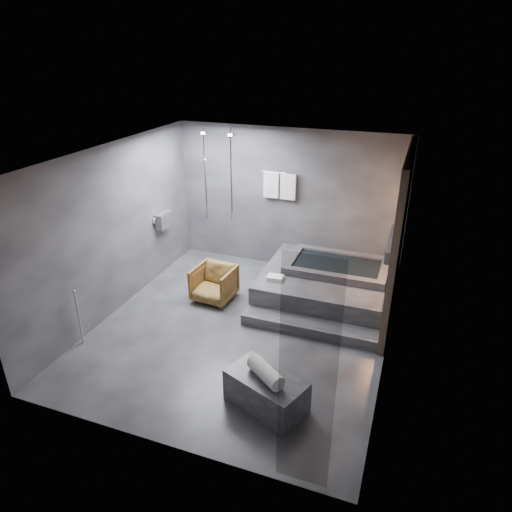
% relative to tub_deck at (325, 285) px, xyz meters
% --- Properties ---
extents(room, '(5.00, 5.04, 2.82)m').
position_rel_tub_deck_xyz_m(room, '(-0.65, -1.21, 1.48)').
color(room, '#29292B').
rests_on(room, ground).
extents(tub_deck, '(2.20, 2.00, 0.50)m').
position_rel_tub_deck_xyz_m(tub_deck, '(0.00, 0.00, 0.00)').
color(tub_deck, '#2E2E30').
rests_on(tub_deck, ground).
extents(tub_step, '(2.20, 0.36, 0.18)m').
position_rel_tub_deck_xyz_m(tub_step, '(0.00, -1.18, -0.16)').
color(tub_step, '#2E2E30').
rests_on(tub_step, ground).
extents(concrete_bench, '(1.13, 0.88, 0.45)m').
position_rel_tub_deck_xyz_m(concrete_bench, '(-0.11, -2.95, -0.03)').
color(concrete_bench, '#2F2F32').
rests_on(concrete_bench, ground).
extents(driftwood_chair, '(0.72, 0.74, 0.63)m').
position_rel_tub_deck_xyz_m(driftwood_chair, '(-1.85, -0.75, 0.07)').
color(driftwood_chair, '#482E12').
rests_on(driftwood_chair, ground).
extents(rolled_towel, '(0.56, 0.48, 0.20)m').
position_rel_tub_deck_xyz_m(rolled_towel, '(-0.11, -2.98, 0.30)').
color(rolled_towel, white).
rests_on(rolled_towel, concrete_bench).
extents(deck_towel, '(0.29, 0.22, 0.07)m').
position_rel_tub_deck_xyz_m(deck_towel, '(-0.77, -0.56, 0.29)').
color(deck_towel, white).
rests_on(deck_towel, tub_deck).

